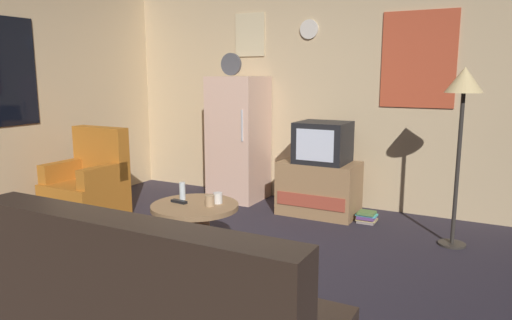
{
  "coord_description": "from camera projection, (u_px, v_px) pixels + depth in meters",
  "views": [
    {
      "loc": [
        2.02,
        -2.89,
        1.53
      ],
      "look_at": [
        0.03,
        0.9,
        0.75
      ],
      "focal_mm": 33.3,
      "sensor_mm": 36.0,
      "label": 1
    }
  ],
  "objects": [
    {
      "name": "mug_ceramic_tan",
      "position": [
        210.0,
        201.0,
        3.83
      ],
      "size": [
        0.08,
        0.08,
        0.09
      ],
      "primitive_type": "cylinder",
      "color": "tan",
      "rests_on": "coffee_table"
    },
    {
      "name": "mug_ceramic_white",
      "position": [
        218.0,
        198.0,
        3.92
      ],
      "size": [
        0.08,
        0.08,
        0.09
      ],
      "primitive_type": "cylinder",
      "color": "silver",
      "rests_on": "coffee_table"
    },
    {
      "name": "armchair",
      "position": [
        89.0,
        186.0,
        5.09
      ],
      "size": [
        0.68,
        0.68,
        0.96
      ],
      "color": "#B2661E",
      "rests_on": "ground_plane"
    },
    {
      "name": "standing_lamp",
      "position": [
        463.0,
        94.0,
        4.06
      ],
      "size": [
        0.32,
        0.32,
        1.59
      ],
      "color": "#332D28",
      "rests_on": "ground_plane"
    },
    {
      "name": "wall_with_art",
      "position": [
        316.0,
        90.0,
        5.6
      ],
      "size": [
        5.2,
        0.12,
        2.68
      ],
      "color": "#D1B284",
      "rests_on": "ground_plane"
    },
    {
      "name": "tv_stand",
      "position": [
        319.0,
        188.0,
        5.22
      ],
      "size": [
        0.84,
        0.53,
        0.58
      ],
      "color": "#9E754C",
      "rests_on": "ground_plane"
    },
    {
      "name": "crt_tv",
      "position": [
        323.0,
        142.0,
        5.11
      ],
      "size": [
        0.54,
        0.51,
        0.44
      ],
      "color": "black",
      "rests_on": "tv_stand"
    },
    {
      "name": "wine_glass",
      "position": [
        182.0,
        191.0,
        4.03
      ],
      "size": [
        0.05,
        0.05,
        0.15
      ],
      "primitive_type": "cylinder",
      "color": "silver",
      "rests_on": "coffee_table"
    },
    {
      "name": "remote_control",
      "position": [
        179.0,
        202.0,
        3.94
      ],
      "size": [
        0.15,
        0.06,
        0.02
      ],
      "primitive_type": "cube",
      "rotation": [
        0.0,
        0.0,
        -0.11
      ],
      "color": "black",
      "rests_on": "coffee_table"
    },
    {
      "name": "ground_plane",
      "position": [
        199.0,
        272.0,
        3.72
      ],
      "size": [
        12.0,
        12.0,
        0.0
      ],
      "primitive_type": "plane",
      "color": "#2D2833"
    },
    {
      "name": "fridge",
      "position": [
        239.0,
        138.0,
        5.78
      ],
      "size": [
        0.6,
        0.62,
        1.77
      ],
      "color": "beige",
      "rests_on": "ground_plane"
    },
    {
      "name": "book_stack",
      "position": [
        367.0,
        217.0,
        4.94
      ],
      "size": [
        0.21,
        0.17,
        0.12
      ],
      "color": "gray",
      "rests_on": "ground_plane"
    },
    {
      "name": "coffee_table",
      "position": [
        195.0,
        232.0,
        3.94
      ],
      "size": [
        0.72,
        0.72,
        0.47
      ],
      "color": "#9E754C",
      "rests_on": "ground_plane"
    }
  ]
}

